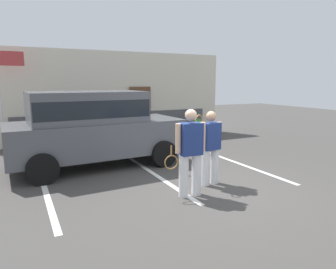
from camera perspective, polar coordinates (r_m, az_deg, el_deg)
ground_plane at (r=6.83m, az=7.82°, el=-9.99°), size 40.00×40.00×0.00m
parking_stripe_0 at (r=7.18m, az=-21.87°, el=-9.61°), size 0.12×4.40×0.01m
parking_stripe_1 at (r=7.77m, az=-2.47°, el=-7.41°), size 0.12×4.40×0.01m
parking_stripe_2 at (r=9.09m, az=12.58°, el=-5.09°), size 0.12×4.40×0.01m
house_frontage at (r=12.47m, az=-9.43°, el=6.60°), size 9.31×0.40×3.47m
parked_suv at (r=8.54m, az=-13.80°, el=1.73°), size 4.67×2.31×2.05m
tennis_player_man at (r=6.15m, az=4.15°, el=-3.23°), size 0.91×0.30×1.77m
tennis_player_woman at (r=6.91m, az=7.86°, el=-2.24°), size 0.75×0.32×1.67m
potted_plant_by_porch at (r=12.98m, az=5.56°, el=1.42°), size 0.58×0.58×0.76m
flag_pole at (r=11.12m, az=-28.02°, el=8.51°), size 0.80×0.06×3.30m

